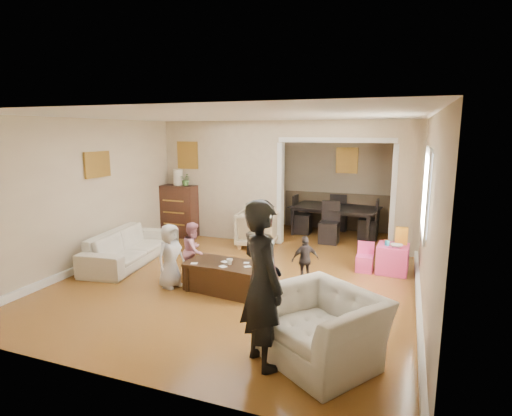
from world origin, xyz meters
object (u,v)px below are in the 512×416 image
at_px(coffee_table, 225,277).
at_px(coffee_cup, 230,262).
at_px(cyan_cup, 387,243).
at_px(play_table, 392,259).
at_px(child_kneel_a, 171,256).
at_px(dresser, 179,211).
at_px(armchair_back, 258,229).
at_px(adult_person, 262,284).
at_px(dining_table, 334,221).
at_px(child_kneel_b, 194,251).
at_px(sofa, 128,247).
at_px(armchair_front, 322,328).
at_px(table_lamp, 178,177).
at_px(child_toddler, 305,260).

bearing_deg(coffee_table, coffee_cup, -26.57).
bearing_deg(cyan_cup, play_table, 26.57).
distance_m(cyan_cup, child_kneel_a, 3.59).
distance_m(dresser, coffee_cup, 3.66).
relative_size(armchair_back, coffee_cup, 8.68).
bearing_deg(adult_person, coffee_cup, -12.89).
relative_size(dining_table, child_kneel_b, 2.05).
height_order(sofa, adult_person, adult_person).
bearing_deg(dining_table, armchair_front, -73.36).
bearing_deg(child_kneel_a, coffee_table, -63.04).
xyz_separation_m(table_lamp, adult_person, (3.55, -4.31, -0.49)).
height_order(dresser, adult_person, adult_person).
relative_size(sofa, adult_person, 1.17).
relative_size(armchair_back, coffee_table, 0.70).
xyz_separation_m(armchair_front, table_lamp, (-4.12, 4.04, 0.99)).
bearing_deg(coffee_table, play_table, 36.37).
distance_m(dresser, dining_table, 3.57).
bearing_deg(cyan_cup, armchair_back, 163.05).
xyz_separation_m(armchair_back, adult_person, (1.57, -4.14, 0.50)).
xyz_separation_m(sofa, coffee_cup, (2.33, -0.64, 0.18)).
distance_m(coffee_cup, dining_table, 4.01).
bearing_deg(armchair_back, child_kneel_b, 74.87).
xyz_separation_m(armchair_back, table_lamp, (-1.98, 0.17, 0.99)).
height_order(armchair_front, adult_person, adult_person).
bearing_deg(dining_table, child_toddler, -80.39).
bearing_deg(armchair_front, dresser, 169.86).
bearing_deg(dining_table, table_lamp, -151.70).
relative_size(armchair_back, armchair_front, 0.72).
height_order(dresser, play_table, dresser).
distance_m(dresser, child_toddler, 3.91).
relative_size(table_lamp, child_kneel_b, 0.38).
distance_m(dining_table, child_kneel_b, 3.94).
relative_size(table_lamp, dining_table, 0.19).
bearing_deg(dining_table, dresser, -151.70).
distance_m(table_lamp, child_toddler, 4.03).
bearing_deg(play_table, child_kneel_a, -149.58).
bearing_deg(dresser, adult_person, -50.52).
bearing_deg(table_lamp, child_kneel_a, -61.50).
bearing_deg(armchair_back, dresser, -12.03).
distance_m(sofa, dresser, 2.08).
bearing_deg(child_kneel_b, coffee_table, -126.24).
xyz_separation_m(armchair_back, dining_table, (1.37, 1.39, -0.03)).
distance_m(armchair_front, dining_table, 5.31).
relative_size(cyan_cup, child_toddler, 0.11).
height_order(armchair_front, child_toddler, child_toddler).
distance_m(coffee_table, play_table, 2.90).
xyz_separation_m(armchair_back, armchair_front, (2.14, -3.86, -0.00)).
bearing_deg(armchair_front, dining_table, 132.62).
relative_size(sofa, armchair_back, 2.49).
bearing_deg(dining_table, cyan_cup, -51.83).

